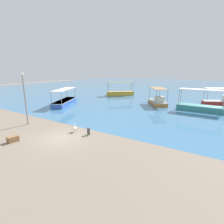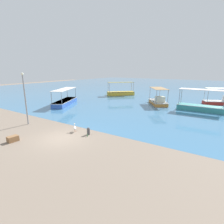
{
  "view_description": "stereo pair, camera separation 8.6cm",
  "coord_description": "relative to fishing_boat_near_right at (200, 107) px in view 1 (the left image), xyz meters",
  "views": [
    {
      "loc": [
        11.14,
        -9.48,
        5.79
      ],
      "look_at": [
        1.32,
        5.94,
        1.24
      ],
      "focal_mm": 28.0,
      "sensor_mm": 36.0,
      "label": 1
    },
    {
      "loc": [
        11.21,
        -9.43,
        5.79
      ],
      "look_at": [
        1.32,
        5.94,
        1.24
      ],
      "focal_mm": 28.0,
      "sensor_mm": 36.0,
      "label": 2
    }
  ],
  "objects": [
    {
      "name": "harbor_water",
      "position": [
        -8.68,
        30.51,
        -0.58
      ],
      "size": [
        110.0,
        90.0,
        0.0
      ],
      "primitive_type": "cube",
      "color": "teal",
      "rests_on": "ground"
    },
    {
      "name": "fishing_boat_near_right",
      "position": [
        0.0,
        0.0,
        0.0
      ],
      "size": [
        6.12,
        1.86,
        3.02
      ],
      "color": "teal",
      "rests_on": "harbor_water"
    },
    {
      "name": "fishing_boat_far_left",
      "position": [
        -6.43,
        1.13,
        0.01
      ],
      "size": [
        4.42,
        5.21,
        2.69
      ],
      "color": "orange",
      "rests_on": "harbor_water"
    },
    {
      "name": "glass_bottle",
      "position": [
        -7.07,
        -16.01,
        -0.47
      ],
      "size": [
        0.07,
        0.07,
        0.27
      ],
      "color": "#3F7F4C",
      "rests_on": "ground"
    },
    {
      "name": "pelican",
      "position": [
        -8.83,
        -15.75,
        -0.2
      ],
      "size": [
        0.67,
        0.63,
        0.8
      ],
      "color": "#E0997A",
      "rests_on": "ground"
    },
    {
      "name": "ground",
      "position": [
        -8.68,
        -17.49,
        -0.58
      ],
      "size": [
        120.0,
        120.0,
        0.0
      ],
      "primitive_type": "plane",
      "color": "gray"
    },
    {
      "name": "fishing_boat_near_left",
      "position": [
        2.43,
        6.89,
        0.03
      ],
      "size": [
        5.5,
        3.86,
        2.71
      ],
      "color": "red",
      "rests_on": "harbor_water"
    },
    {
      "name": "fishing_boat_far_right",
      "position": [
        -19.39,
        -7.22,
        -0.04
      ],
      "size": [
        4.65,
        6.98,
        2.56
      ],
      "color": "#3560BC",
      "rests_on": "harbor_water"
    },
    {
      "name": "cargo_crate",
      "position": [
        -11.47,
        -20.14,
        -0.35
      ],
      "size": [
        0.58,
        0.85,
        0.46
      ],
      "primitive_type": "cube",
      "rotation": [
        0.0,
        0.0,
        1.49
      ],
      "color": "olive",
      "rests_on": "ground"
    },
    {
      "name": "mooring_bollard",
      "position": [
        -7.28,
        -15.62,
        -0.22
      ],
      "size": [
        0.29,
        0.29,
        0.68
      ],
      "color": "#47474C",
      "rests_on": "ground"
    },
    {
      "name": "lamp_post",
      "position": [
        -14.74,
        -16.75,
        2.48
      ],
      "size": [
        0.28,
        0.28,
        5.41
      ],
      "color": "gray",
      "rests_on": "ground"
    },
    {
      "name": "fishing_boat_outer",
      "position": [
        -16.97,
        6.95,
        -0.01
      ],
      "size": [
        5.54,
        5.46,
        2.88
      ],
      "color": "gold",
      "rests_on": "harbor_water"
    }
  ]
}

